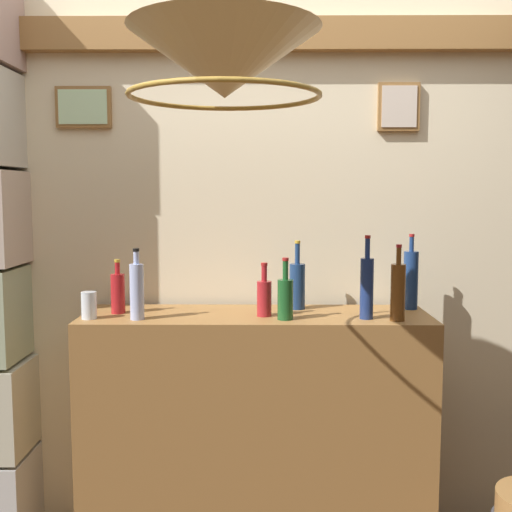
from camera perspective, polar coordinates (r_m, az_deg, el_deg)
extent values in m
cube|color=beige|center=(2.89, 0.05, 0.00)|extent=(3.51, 0.08, 2.58)
cube|color=olive|center=(2.90, 0.05, 19.53)|extent=(3.51, 0.10, 0.14)
cube|color=olive|center=(2.96, -15.47, 12.96)|extent=(0.25, 0.03, 0.18)
cube|color=#B5D8AA|center=(2.94, -15.55, 13.00)|extent=(0.22, 0.01, 0.15)
cube|color=olive|center=(2.92, 12.89, 13.13)|extent=(0.18, 0.03, 0.21)
cube|color=beige|center=(2.90, 12.96, 13.17)|extent=(0.15, 0.01, 0.18)
cube|color=#B4B4B3|center=(3.24, -21.20, -19.67)|extent=(0.17, 0.38, 0.40)
cube|color=#B5A394|center=(2.93, -22.14, 3.26)|extent=(0.16, 0.38, 0.40)
cube|color=olive|center=(2.79, 0.01, -16.23)|extent=(1.45, 0.43, 1.08)
cylinder|color=#A6B4E1|center=(2.55, -10.83, -3.23)|extent=(0.06, 0.06, 0.22)
cylinder|color=#A6B4E1|center=(2.53, -10.89, -0.16)|extent=(0.02, 0.02, 0.05)
cylinder|color=black|center=(2.53, -10.90, 0.56)|extent=(0.03, 0.03, 0.01)
cylinder|color=navy|center=(2.55, 10.08, -2.96)|extent=(0.05, 0.05, 0.25)
cylinder|color=navy|center=(2.53, 10.15, 0.70)|extent=(0.02, 0.02, 0.08)
cylinder|color=maroon|center=(2.53, 10.17, 1.74)|extent=(0.02, 0.02, 0.01)
cylinder|color=#1A5023|center=(2.51, 2.69, -4.00)|extent=(0.06, 0.06, 0.16)
cylinder|color=#1A5023|center=(2.49, 2.71, -1.31)|extent=(0.02, 0.02, 0.08)
cylinder|color=maroon|center=(2.48, 2.71, -0.30)|extent=(0.03, 0.03, 0.01)
cylinder|color=brown|center=(2.54, 12.84, -3.28)|extent=(0.06, 0.06, 0.23)
cylinder|color=brown|center=(2.52, 12.91, 0.01)|extent=(0.02, 0.02, 0.07)
cylinder|color=maroon|center=(2.52, 12.93, 0.90)|extent=(0.02, 0.02, 0.01)
cylinder|color=navy|center=(2.80, 13.95, -2.17)|extent=(0.06, 0.06, 0.25)
cylinder|color=navy|center=(2.78, 14.03, 1.06)|extent=(0.02, 0.02, 0.06)
cylinder|color=maroon|center=(2.78, 14.05, 1.84)|extent=(0.02, 0.02, 0.01)
cylinder|color=#A81C21|center=(2.70, -12.50, -3.38)|extent=(0.06, 0.06, 0.17)
cylinder|color=#A81C21|center=(2.68, -12.55, -1.09)|extent=(0.02, 0.02, 0.05)
cylinder|color=#B7932D|center=(2.68, -12.57, -0.43)|extent=(0.02, 0.02, 0.01)
cylinder|color=maroon|center=(2.57, 0.75, -3.92)|extent=(0.06, 0.06, 0.15)
cylinder|color=maroon|center=(2.56, 0.76, -1.61)|extent=(0.02, 0.02, 0.06)
cylinder|color=maroon|center=(2.55, 0.76, -0.75)|extent=(0.03, 0.03, 0.01)
cylinder|color=navy|center=(2.73, 3.79, -2.79)|extent=(0.07, 0.07, 0.20)
cylinder|color=navy|center=(2.71, 3.81, 0.22)|extent=(0.02, 0.02, 0.09)
cylinder|color=#B7932D|center=(2.71, 3.81, 1.29)|extent=(0.02, 0.02, 0.01)
cylinder|color=silver|center=(2.61, -15.02, -4.37)|extent=(0.06, 0.06, 0.11)
cone|color=beige|center=(1.99, -2.90, 17.20)|extent=(0.59, 0.59, 0.21)
torus|color=#AD8433|center=(1.97, -2.88, 14.38)|extent=(0.60, 0.60, 0.02)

